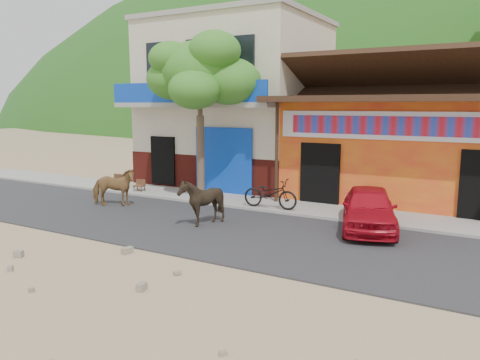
% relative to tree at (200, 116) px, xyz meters
% --- Properties ---
extents(ground, '(120.00, 120.00, 0.00)m').
position_rel_tree_xyz_m(ground, '(4.60, -5.80, -3.12)').
color(ground, '#9E825B').
rests_on(ground, ground).
extents(road, '(60.00, 5.00, 0.04)m').
position_rel_tree_xyz_m(road, '(4.60, -3.30, -3.10)').
color(road, '#28282B').
rests_on(road, ground).
extents(sidewalk, '(60.00, 2.00, 0.12)m').
position_rel_tree_xyz_m(sidewalk, '(4.60, 0.20, -3.06)').
color(sidewalk, gray).
rests_on(sidewalk, ground).
extents(dance_club, '(8.00, 6.00, 3.60)m').
position_rel_tree_xyz_m(dance_club, '(6.60, 4.20, -1.32)').
color(dance_club, orange).
rests_on(dance_club, ground).
extents(cafe_building, '(7.00, 6.00, 7.00)m').
position_rel_tree_xyz_m(cafe_building, '(-0.90, 4.20, 0.38)').
color(cafe_building, beige).
rests_on(cafe_building, ground).
extents(hillside, '(100.00, 40.00, 24.00)m').
position_rel_tree_xyz_m(hillside, '(4.60, 64.20, 8.88)').
color(hillside, '#194C14').
rests_on(hillside, ground).
extents(tree, '(3.00, 3.00, 6.00)m').
position_rel_tree_xyz_m(tree, '(0.00, 0.00, 0.00)').
color(tree, '#2D721E').
rests_on(tree, sidewalk).
extents(cow_tan, '(1.70, 1.37, 1.31)m').
position_rel_tree_xyz_m(cow_tan, '(-1.92, -2.53, -2.42)').
color(cow_tan, olive).
rests_on(cow_tan, road).
extents(cow_dark, '(1.66, 1.60, 1.40)m').
position_rel_tree_xyz_m(cow_dark, '(2.21, -3.19, -2.38)').
color(cow_dark, black).
rests_on(cow_dark, road).
extents(red_car, '(2.39, 3.82, 1.21)m').
position_rel_tree_xyz_m(red_car, '(6.54, -1.26, -2.47)').
color(red_car, '#B20C1C').
rests_on(red_car, road).
extents(scooter, '(1.91, 0.74, 0.99)m').
position_rel_tree_xyz_m(scooter, '(3.10, -0.50, -2.51)').
color(scooter, black).
rests_on(scooter, sidewalk).
extents(cafe_chair_left, '(0.48, 0.48, 0.83)m').
position_rel_tree_xyz_m(cafe_chair_left, '(-2.81, -0.25, -2.59)').
color(cafe_chair_left, '#51271B').
rests_on(cafe_chair_left, sidewalk).
extents(cafe_chair_right, '(0.49, 0.49, 0.93)m').
position_rel_tree_xyz_m(cafe_chair_right, '(-4.40, 0.10, -2.53)').
color(cafe_chair_right, '#492B18').
rests_on(cafe_chair_right, sidewalk).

